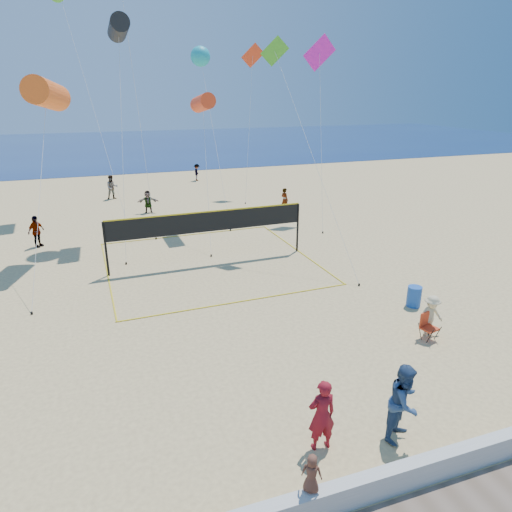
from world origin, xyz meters
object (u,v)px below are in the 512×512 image
object	(u,v)px
woman	(322,415)
camp_chair	(427,324)
trash_barrel	(414,296)
volleyball_net	(208,227)

from	to	relation	value
woman	camp_chair	distance (m)	6.39
trash_barrel	volleyball_net	distance (m)	9.48
trash_barrel	volleyball_net	size ratio (longest dim) A/B	0.08
woman	camp_chair	xyz separation A→B (m)	(5.50, 3.22, -0.38)
woman	trash_barrel	world-z (taller)	woman
woman	volleyball_net	size ratio (longest dim) A/B	0.19
trash_barrel	camp_chair	bearing A→B (deg)	-117.87
trash_barrel	volleyball_net	bearing A→B (deg)	131.09
camp_chair	volleyball_net	bearing A→B (deg)	104.19
trash_barrel	woman	bearing A→B (deg)	-141.02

